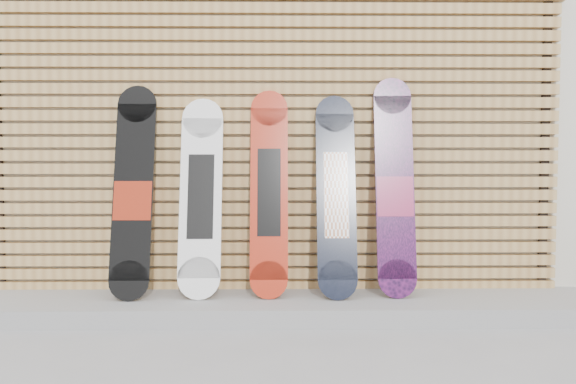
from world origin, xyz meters
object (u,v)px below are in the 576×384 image
snowboard_2 (269,192)px  snowboard_3 (336,195)px  snowboard_0 (133,192)px  snowboard_4 (395,187)px  snowboard_1 (201,196)px

snowboard_2 → snowboard_3: (0.47, -0.02, -0.02)m
snowboard_0 → snowboard_4: snowboard_4 is taller
snowboard_1 → snowboard_0: bearing=-177.7°
snowboard_1 → snowboard_3: 0.95m
snowboard_3 → snowboard_4: bearing=2.8°
snowboard_2 → snowboard_0: bearing=-178.4°
snowboard_0 → snowboard_3: 1.42m
snowboard_1 → snowboard_4: bearing=0.4°
snowboard_2 → snowboard_4: 0.89m
snowboard_2 → snowboard_4: (0.89, 0.00, 0.04)m
snowboard_2 → snowboard_3: size_ratio=1.03×
snowboard_3 → snowboard_1: bearing=179.3°
snowboard_1 → snowboard_4: 1.37m
snowboard_3 → snowboard_0: bearing=-179.7°
snowboard_4 → snowboard_1: bearing=-179.6°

